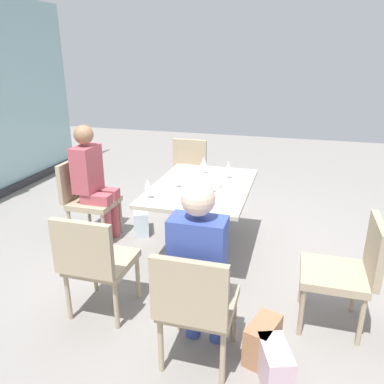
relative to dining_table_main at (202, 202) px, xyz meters
name	(u,v)px	position (x,y,z in m)	size (l,w,h in m)	color
ground_plane	(201,252)	(0.00, 0.00, -0.56)	(12.00, 12.00, 0.00)	gray
dining_table_main	(202,202)	(0.00, 0.00, 0.00)	(1.35, 0.93, 0.73)	#BCB29E
chair_side_end	(195,302)	(-1.50, -0.34, -0.06)	(0.50, 0.46, 0.87)	tan
chair_near_window	(85,195)	(0.00, 1.30, -0.06)	(0.46, 0.51, 0.87)	tan
chair_far_right	(186,170)	(1.21, 0.51, -0.06)	(0.50, 0.46, 0.87)	tan
chair_front_left	(349,267)	(-0.81, -1.30, -0.06)	(0.46, 0.50, 0.87)	tan
chair_far_left	(95,260)	(-1.21, 0.51, -0.06)	(0.50, 0.46, 0.87)	tan
person_side_end	(200,264)	(-1.39, -0.34, 0.14)	(0.39, 0.34, 1.26)	#384C9E
person_near_window	(93,178)	(0.00, 1.19, 0.14)	(0.34, 0.39, 1.26)	#B24C56
wine_glass_0	(228,166)	(0.28, -0.21, 0.30)	(0.07, 0.07, 0.18)	silver
wine_glass_1	(176,175)	(-0.14, 0.22, 0.30)	(0.07, 0.07, 0.18)	silver
wine_glass_2	(148,185)	(-0.48, 0.37, 0.30)	(0.07, 0.07, 0.18)	silver
wine_glass_3	(211,179)	(-0.18, -0.13, 0.30)	(0.07, 0.07, 0.18)	silver
wine_glass_4	(204,161)	(0.39, 0.08, 0.30)	(0.07, 0.07, 0.18)	silver
coffee_cup	(217,183)	(-0.03, -0.16, 0.22)	(0.08, 0.08, 0.09)	white
cell_phone_on_table	(204,188)	(-0.09, -0.04, 0.18)	(0.07, 0.14, 0.01)	black
handbag_0	(263,340)	(-1.31, -0.76, -0.42)	(0.30, 0.16, 0.28)	#A3704C
handbag_1	(141,221)	(0.25, 0.77, -0.42)	(0.30, 0.16, 0.28)	silver
handbag_2	(275,366)	(-1.52, -0.85, -0.42)	(0.30, 0.16, 0.28)	beige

